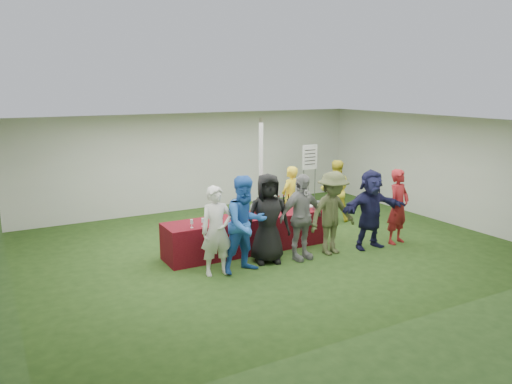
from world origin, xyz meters
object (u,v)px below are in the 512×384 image
customer_2 (268,218)px  customer_6 (398,207)px  customer_0 (217,231)px  staff_back (335,191)px  customer_4 (332,213)px  staff_pourer (290,198)px  customer_3 (301,217)px  customer_1 (246,224)px  serving_table (248,233)px  wine_list_sign (310,162)px  customer_5 (371,209)px  dump_bucket (317,205)px

customer_2 → customer_6: customer_2 is taller
customer_6 → customer_0: bearing=163.7°
staff_back → customer_4: 2.63m
customer_6 → customer_2: bearing=160.5°
customer_0 → customer_4: size_ratio=0.96×
staff_pourer → customer_3: customer_3 is taller
customer_3 → customer_2: bearing=159.9°
customer_1 → serving_table: bearing=54.5°
staff_pourer → customer_2: (-1.61, -1.71, 0.11)m
staff_pourer → staff_back: (1.46, 0.12, 0.01)m
wine_list_sign → staff_back: bearing=-99.7°
serving_table → staff_pourer: size_ratio=2.31×
customer_5 → customer_3: bearing=179.7°
staff_pourer → staff_back: bearing=160.5°
staff_pourer → customer_6: 2.54m
staff_back → customer_3: (-2.41, -2.00, 0.08)m
customer_5 → staff_pourer: bearing=114.4°
customer_1 → customer_6: customer_1 is taller
serving_table → customer_5: (2.38, -1.11, 0.48)m
dump_bucket → wine_list_sign: wine_list_sign is taller
customer_2 → customer_6: bearing=10.1°
serving_table → customer_1: size_ratio=1.96×
customer_3 → customer_4: size_ratio=1.00×
customer_2 → customer_1: bearing=-142.3°
serving_table → customer_5: customer_5 is taller
customer_3 → customer_5: (1.70, -0.13, -0.02)m
serving_table → customer_4: bearing=-35.5°
dump_bucket → customer_1: size_ratio=0.12×
customer_3 → customer_0: bearing=172.9°
customer_2 → customer_5: bearing=8.9°
serving_table → customer_5: size_ratio=2.10×
wine_list_sign → customer_3: bearing=-127.1°
dump_bucket → customer_3: bearing=-141.4°
wine_list_sign → customer_0: (-4.48, -3.48, -0.48)m
staff_pourer → customer_2: 2.35m
serving_table → customer_6: size_ratio=2.17×
customer_0 → customer_3: size_ratio=0.96×
wine_list_sign → customer_2: wine_list_sign is taller
dump_bucket → customer_1: customer_1 is taller
staff_pourer → customer_0: customer_0 is taller
customer_0 → customer_3: 1.82m
customer_6 → customer_1: bearing=165.2°
staff_pourer → staff_back: 1.46m
customer_1 → customer_2: size_ratio=1.03×
dump_bucket → staff_back: bearing=40.5°
staff_pourer → customer_0: (-2.77, -1.82, 0.06)m
staff_back → customer_5: (-0.71, -2.13, 0.06)m
customer_1 → customer_5: (2.98, -0.06, -0.06)m
customer_4 → customer_5: size_ratio=1.01×
serving_table → staff_back: size_ratio=2.27×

